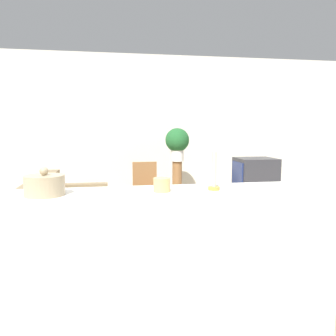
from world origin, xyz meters
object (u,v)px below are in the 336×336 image
(couch, at_px, (67,219))
(decorative_bowl, at_px, (45,185))
(wooden_chair, at_px, (145,187))
(potted_plant, at_px, (177,142))
(television, at_px, (255,174))

(couch, height_order, decorative_bowl, decorative_bowl)
(couch, bearing_deg, wooden_chair, 44.85)
(couch, xyz_separation_m, potted_plant, (1.61, 1.13, 0.89))
(potted_plant, bearing_deg, couch, -145.05)
(wooden_chair, distance_m, decorative_bowl, 3.52)
(television, distance_m, decorative_bowl, 3.57)
(couch, relative_size, decorative_bowl, 8.11)
(decorative_bowl, bearing_deg, wooden_chair, 75.24)
(wooden_chair, bearing_deg, television, -25.97)
(television, height_order, wooden_chair, television)
(wooden_chair, distance_m, potted_plant, 0.89)
(television, height_order, potted_plant, potted_plant)
(wooden_chair, bearing_deg, couch, -135.15)
(television, xyz_separation_m, potted_plant, (-1.00, 0.80, 0.43))
(couch, bearing_deg, decorative_bowl, -84.92)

